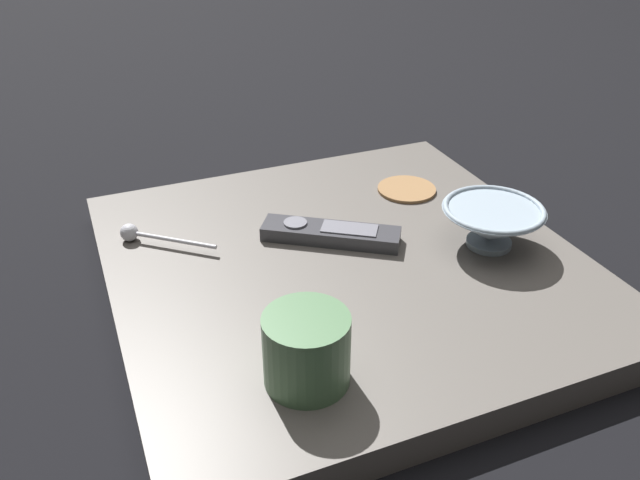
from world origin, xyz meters
name	(u,v)px	position (x,y,z in m)	size (l,w,h in m)	color
ground_plane	(344,283)	(0.00, 0.00, 0.00)	(6.00, 6.00, 0.00)	black
table	(345,270)	(0.00, 0.00, 0.02)	(0.62, 0.62, 0.04)	#5B5651
cereal_bowl	(492,223)	(0.05, 0.20, 0.08)	(0.14, 0.14, 0.06)	#8C9EAD
coffee_mug	(307,350)	(0.20, -0.13, 0.08)	(0.09, 0.09, 0.08)	#4C724C
teaspoon	(139,234)	(-0.15, -0.25, 0.05)	(0.10, 0.12, 0.03)	silver
tv_remote_near	(332,233)	(-0.05, 0.00, 0.05)	(0.15, 0.19, 0.02)	#38383D
drink_coaster	(407,189)	(-0.14, 0.17, 0.04)	(0.09, 0.09, 0.01)	olive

